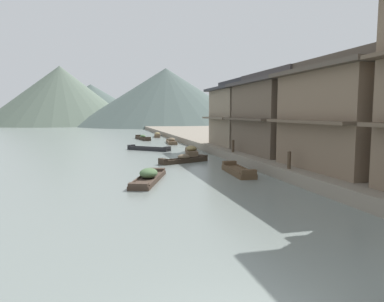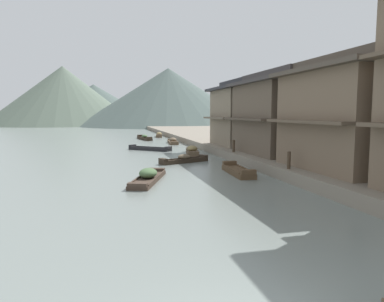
# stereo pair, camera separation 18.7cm
# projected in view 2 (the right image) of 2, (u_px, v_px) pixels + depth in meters

# --- Properties ---
(riverbank_right) EXTENTS (18.00, 110.00, 0.67)m
(riverbank_right) POSITION_uv_depth(u_px,v_px,m) (282.00, 145.00, 37.82)
(riverbank_right) COLOR gray
(riverbank_right) RESTS_ON ground
(boat_moored_nearest) EXTENTS (1.68, 5.38, 0.70)m
(boat_moored_nearest) POSITION_uv_depth(u_px,v_px,m) (144.00, 138.00, 49.64)
(boat_moored_nearest) COLOR #33281E
(boat_moored_nearest) RESTS_ON ground
(boat_moored_second) EXTENTS (4.06, 2.36, 0.64)m
(boat_moored_second) POSITION_uv_depth(u_px,v_px,m) (184.00, 160.00, 26.55)
(boat_moored_second) COLOR #33281E
(boat_moored_second) RESTS_ON ground
(boat_moored_third) EXTENTS (2.66, 5.02, 0.72)m
(boat_moored_third) POSITION_uv_depth(u_px,v_px,m) (148.00, 177.00, 19.28)
(boat_moored_third) COLOR #423328
(boat_moored_third) RESTS_ON ground
(boat_moored_far) EXTENTS (4.08, 3.82, 0.47)m
(boat_moored_far) POSITION_uv_depth(u_px,v_px,m) (150.00, 149.00, 35.38)
(boat_moored_far) COLOR #232326
(boat_moored_far) RESTS_ON ground
(boat_midriver_drifting) EXTENTS (1.45, 4.75, 0.72)m
(boat_midriver_drifting) POSITION_uv_depth(u_px,v_px,m) (173.00, 141.00, 43.47)
(boat_midriver_drifting) COLOR brown
(boat_midriver_drifting) RESTS_ON ground
(boat_midriver_upstream) EXTENTS (1.55, 4.24, 0.74)m
(boat_midriver_upstream) POSITION_uv_depth(u_px,v_px,m) (159.00, 135.00, 55.22)
(boat_midriver_upstream) COLOR brown
(boat_midriver_upstream) RESTS_ON ground
(boat_upstream_distant) EXTENTS (1.90, 4.48, 0.75)m
(boat_upstream_distant) POSITION_uv_depth(u_px,v_px,m) (192.00, 151.00, 32.33)
(boat_upstream_distant) COLOR brown
(boat_upstream_distant) RESTS_ON ground
(boat_crossing_west) EXTENTS (1.23, 4.07, 0.56)m
(boat_crossing_west) POSITION_uv_depth(u_px,v_px,m) (238.00, 171.00, 21.51)
(boat_crossing_west) COLOR brown
(boat_crossing_west) RESTS_ON ground
(house_waterfront_second) EXTENTS (6.95, 8.02, 6.14)m
(house_waterfront_second) POSITION_uv_depth(u_px,v_px,m) (357.00, 114.00, 19.09)
(house_waterfront_second) COLOR #75604C
(house_waterfront_second) RESTS_ON riverbank_right
(house_waterfront_tall) EXTENTS (6.17, 8.09, 6.14)m
(house_waterfront_tall) POSITION_uv_depth(u_px,v_px,m) (280.00, 114.00, 26.70)
(house_waterfront_tall) COLOR brown
(house_waterfront_tall) RESTS_ON riverbank_right
(house_waterfront_narrow) EXTENTS (6.72, 6.98, 6.14)m
(house_waterfront_narrow) POSITION_uv_depth(u_px,v_px,m) (247.00, 114.00, 33.57)
(house_waterfront_narrow) COLOR #7F705B
(house_waterfront_narrow) RESTS_ON riverbank_right
(mooring_post_dock_mid) EXTENTS (0.20, 0.20, 0.95)m
(mooring_post_dock_mid) POSITION_uv_depth(u_px,v_px,m) (289.00, 160.00, 19.27)
(mooring_post_dock_mid) COLOR #473828
(mooring_post_dock_mid) RESTS_ON riverbank_right
(mooring_post_dock_far) EXTENTS (0.20, 0.20, 0.95)m
(mooring_post_dock_far) POSITION_uv_depth(u_px,v_px,m) (234.00, 146.00, 27.56)
(mooring_post_dock_far) COLOR #473828
(mooring_post_dock_far) RESTS_ON riverbank_right
(hill_far_west) EXTENTS (47.51, 47.51, 18.63)m
(hill_far_west) POSITION_uv_depth(u_px,v_px,m) (63.00, 96.00, 112.88)
(hill_far_west) COLOR #5B6B5B
(hill_far_west) RESTS_ON ground
(hill_far_centre) EXTENTS (54.56, 54.56, 17.23)m
(hill_far_centre) POSITION_uv_depth(u_px,v_px,m) (168.00, 97.00, 107.24)
(hill_far_centre) COLOR #4C5B56
(hill_far_centre) RESTS_ON ground
(hill_far_east) EXTENTS (50.26, 50.26, 14.64)m
(hill_far_east) POSITION_uv_depth(u_px,v_px,m) (94.00, 104.00, 135.22)
(hill_far_east) COLOR #4C5B56
(hill_far_east) RESTS_ON ground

